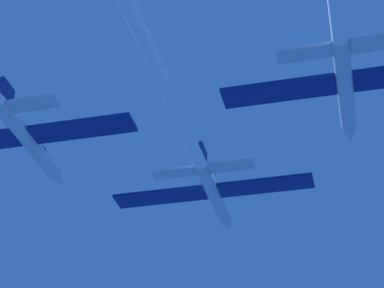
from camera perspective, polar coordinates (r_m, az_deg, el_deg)
jet_lead at (r=57.78m, az=-2.62°, el=5.68°), size 19.91×69.96×3.30m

